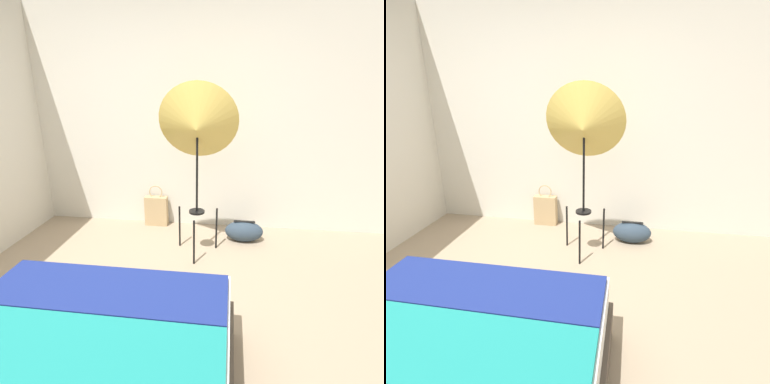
# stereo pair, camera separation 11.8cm
# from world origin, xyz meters

# --- Properties ---
(ground_plane) EXTENTS (14.00, 14.00, 0.00)m
(ground_plane) POSITION_xyz_m (0.00, 0.00, 0.00)
(ground_plane) COLOR gray
(wall_back) EXTENTS (8.00, 0.05, 2.60)m
(wall_back) POSITION_xyz_m (0.00, 2.09, 1.30)
(wall_back) COLOR beige
(wall_back) RESTS_ON ground_plane
(photo_umbrella) EXTENTS (0.77, 0.46, 1.70)m
(photo_umbrella) POSITION_xyz_m (0.31, 1.35, 1.30)
(photo_umbrella) COLOR black
(photo_umbrella) RESTS_ON ground_plane
(tote_bag) EXTENTS (0.28, 0.11, 0.52)m
(tote_bag) POSITION_xyz_m (-0.27, 1.97, 0.19)
(tote_bag) COLOR tan
(tote_bag) RESTS_ON ground_plane
(duffel_bag) EXTENTS (0.42, 0.23, 0.24)m
(duffel_bag) POSITION_xyz_m (0.81, 1.67, 0.12)
(duffel_bag) COLOR #2D3D4C
(duffel_bag) RESTS_ON ground_plane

